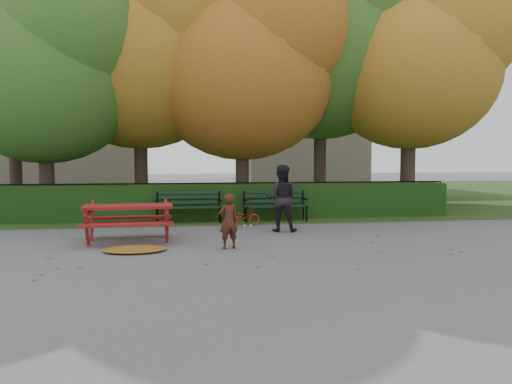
{
  "coord_description": "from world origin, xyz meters",
  "views": [
    {
      "loc": [
        -1.57,
        -10.02,
        1.8
      ],
      "look_at": [
        0.18,
        1.25,
        1.0
      ],
      "focal_mm": 35.0,
      "sensor_mm": 36.0,
      "label": 1
    }
  ],
  "objects": [
    {
      "name": "tree_e",
      "position": [
        6.52,
        5.77,
        5.08
      ],
      "size": [
        6.09,
        5.8,
        8.16
      ],
      "color": "#33251B",
      "rests_on": "ground"
    },
    {
      "name": "tree_d",
      "position": [
        3.88,
        7.23,
        5.98
      ],
      "size": [
        7.14,
        6.8,
        9.58
      ],
      "color": "#33251B",
      "rests_on": "ground"
    },
    {
      "name": "building_left",
      "position": [
        -9.0,
        26.0,
        7.5
      ],
      "size": [
        10.0,
        7.0,
        15.0
      ],
      "primitive_type": "cube",
      "color": "#B9A492",
      "rests_on": "ground"
    },
    {
      "name": "tree_a",
      "position": [
        -5.19,
        5.58,
        4.52
      ],
      "size": [
        5.88,
        5.6,
        7.48
      ],
      "color": "#33251B",
      "rests_on": "ground"
    },
    {
      "name": "leaf_scatter",
      "position": [
        0.0,
        0.3,
        0.01
      ],
      "size": [
        9.0,
        5.7,
        0.01
      ],
      "primitive_type": null,
      "color": "brown",
      "rests_on": "ground"
    },
    {
      "name": "adult",
      "position": [
        0.88,
        1.74,
        0.81
      ],
      "size": [
        0.92,
        0.8,
        1.61
      ],
      "primitive_type": "imported",
      "rotation": [
        0.0,
        0.0,
        2.87
      ],
      "color": "black",
      "rests_on": "ground"
    },
    {
      "name": "iron_fence",
      "position": [
        0.0,
        5.3,
        0.54
      ],
      "size": [
        14.0,
        0.04,
        1.02
      ],
      "color": "black",
      "rests_on": "ground"
    },
    {
      "name": "building_right",
      "position": [
        8.0,
        28.0,
        6.0
      ],
      "size": [
        9.0,
        6.0,
        12.0
      ],
      "primitive_type": "cube",
      "color": "#B9A492",
      "rests_on": "ground"
    },
    {
      "name": "tree_g",
      "position": [
        8.33,
        9.76,
        5.37
      ],
      "size": [
        6.3,
        6.0,
        8.55
      ],
      "color": "#33251B",
      "rests_on": "ground"
    },
    {
      "name": "bench_left",
      "position": [
        -1.3,
        3.7,
        0.52
      ],
      "size": [
        1.8,
        0.57,
        0.88
      ],
      "color": "black",
      "rests_on": "ground"
    },
    {
      "name": "ground",
      "position": [
        0.0,
        0.0,
        0.0
      ],
      "size": [
        90.0,
        90.0,
        0.0
      ],
      "primitive_type": "plane",
      "color": "slate",
      "rests_on": "ground"
    },
    {
      "name": "tree_c",
      "position": [
        0.83,
        5.96,
        4.82
      ],
      "size": [
        6.3,
        6.0,
        8.0
      ],
      "color": "#33251B",
      "rests_on": "ground"
    },
    {
      "name": "picnic_table",
      "position": [
        -2.63,
        0.78,
        0.61
      ],
      "size": [
        1.9,
        1.56,
        0.89
      ],
      "rotation": [
        0.0,
        0.0,
        0.05
      ],
      "color": "maroon",
      "rests_on": "ground"
    },
    {
      "name": "bicycle",
      "position": [
        0.1,
        2.73,
        0.25
      ],
      "size": [
        0.99,
        0.67,
        0.49
      ],
      "primitive_type": "imported",
      "rotation": [
        0.0,
        0.0,
        1.98
      ],
      "color": "#9F270E",
      "rests_on": "ground"
    },
    {
      "name": "tree_b",
      "position": [
        -2.44,
        6.75,
        5.4
      ],
      "size": [
        6.72,
        6.4,
        8.79
      ],
      "color": "#33251B",
      "rests_on": "ground"
    },
    {
      "name": "bench_right",
      "position": [
        1.1,
        3.7,
        0.52
      ],
      "size": [
        1.8,
        0.57,
        0.88
      ],
      "color": "black",
      "rests_on": "ground"
    },
    {
      "name": "leaf_pile",
      "position": [
        -2.41,
        -0.36,
        0.04
      ],
      "size": [
        1.36,
        1.07,
        0.08
      ],
      "primitive_type": "ellipsoid",
      "rotation": [
        0.0,
        0.0,
        -0.2
      ],
      "color": "brown",
      "rests_on": "ground"
    },
    {
      "name": "grass_strip",
      "position": [
        0.0,
        14.0,
        0.01
      ],
      "size": [
        90.0,
        90.0,
        0.0
      ],
      "primitive_type": "plane",
      "color": "#1A3712",
      "rests_on": "ground"
    },
    {
      "name": "child",
      "position": [
        -0.61,
        -0.34,
        0.54
      ],
      "size": [
        0.45,
        0.36,
        1.09
      ],
      "primitive_type": "imported",
      "rotation": [
        0.0,
        0.0,
        3.44
      ],
      "color": "#421C15",
      "rests_on": "ground"
    },
    {
      "name": "tree_f",
      "position": [
        -7.13,
        9.24,
        5.69
      ],
      "size": [
        6.93,
        6.6,
        9.19
      ],
      "color": "#33251B",
      "rests_on": "ground"
    },
    {
      "name": "hedge",
      "position": [
        0.0,
        4.5,
        0.5
      ],
      "size": [
        13.0,
        0.9,
        1.0
      ],
      "primitive_type": "cube",
      "color": "black",
      "rests_on": "ground"
    }
  ]
}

